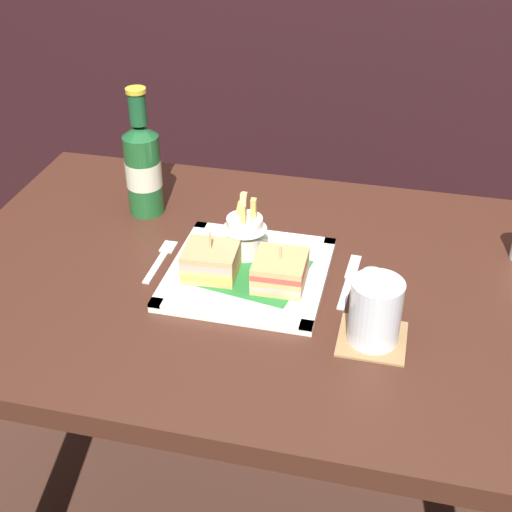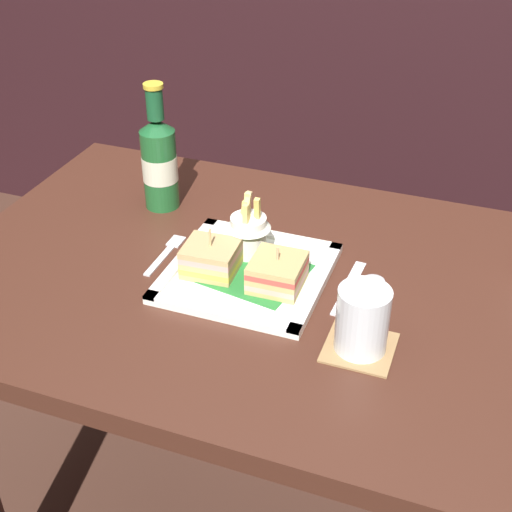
# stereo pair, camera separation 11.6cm
# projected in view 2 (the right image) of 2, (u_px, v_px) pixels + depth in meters

# --- Properties ---
(dining_table) EXTENTS (1.09, 0.73, 0.76)m
(dining_table) POSITION_uv_depth(u_px,v_px,m) (263.00, 344.00, 1.26)
(dining_table) COLOR #422218
(dining_table) RESTS_ON ground_plane
(square_plate) EXTENTS (0.26, 0.26, 0.02)m
(square_plate) POSITION_uv_depth(u_px,v_px,m) (248.00, 273.00, 1.17)
(square_plate) COLOR white
(square_plate) RESTS_ON dining_table
(sandwich_half_left) EXTENTS (0.09, 0.08, 0.08)m
(sandwich_half_left) POSITION_uv_depth(u_px,v_px,m) (211.00, 258.00, 1.16)
(sandwich_half_left) COLOR tan
(sandwich_half_left) RESTS_ON square_plate
(sandwich_half_right) EXTENTS (0.08, 0.09, 0.07)m
(sandwich_half_right) POSITION_uv_depth(u_px,v_px,m) (277.00, 273.00, 1.13)
(sandwich_half_right) COLOR tan
(sandwich_half_right) RESTS_ON square_plate
(fries_cup) EXTENTS (0.08, 0.08, 0.12)m
(fries_cup) POSITION_uv_depth(u_px,v_px,m) (248.00, 228.00, 1.19)
(fries_cup) COLOR white
(fries_cup) RESTS_ON square_plate
(beer_bottle) EXTENTS (0.07, 0.07, 0.25)m
(beer_bottle) POSITION_uv_depth(u_px,v_px,m) (159.00, 161.00, 1.33)
(beer_bottle) COLOR #1E5B2A
(beer_bottle) RESTS_ON dining_table
(drink_coaster) EXTENTS (0.10, 0.10, 0.00)m
(drink_coaster) POSITION_uv_depth(u_px,v_px,m) (360.00, 348.00, 1.03)
(drink_coaster) COLOR #9D784B
(drink_coaster) RESTS_ON dining_table
(water_glass) EXTENTS (0.08, 0.08, 0.10)m
(water_glass) POSITION_uv_depth(u_px,v_px,m) (362.00, 324.00, 1.00)
(water_glass) COLOR silver
(water_glass) RESTS_ON dining_table
(fork) EXTENTS (0.02, 0.13, 0.00)m
(fork) POSITION_uv_depth(u_px,v_px,m) (167.00, 252.00, 1.24)
(fork) COLOR silver
(fork) RESTS_ON dining_table
(knife) EXTENTS (0.02, 0.16, 0.00)m
(knife) POSITION_uv_depth(u_px,v_px,m) (349.00, 285.00, 1.15)
(knife) COLOR silver
(knife) RESTS_ON dining_table
(spoon) EXTENTS (0.03, 0.13, 0.01)m
(spoon) POSITION_uv_depth(u_px,v_px,m) (372.00, 286.00, 1.15)
(spoon) COLOR silver
(spoon) RESTS_ON dining_table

